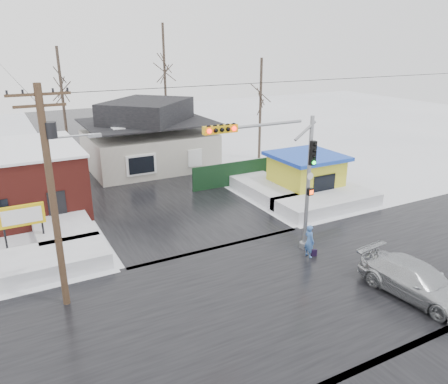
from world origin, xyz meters
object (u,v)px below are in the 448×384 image
traffic_signal (284,170)px  kiosk (306,174)px  pedestrian (309,241)px  car (416,281)px  utility_pole (53,187)px  marquee_sign (22,217)px

traffic_signal → kiosk: 10.43m
traffic_signal → pedestrian: 3.95m
traffic_signal → pedestrian: size_ratio=4.08×
traffic_signal → car: (2.84, -5.91, -3.80)m
utility_pole → car: size_ratio=1.77×
kiosk → car: (-4.23, -12.94, -0.73)m
marquee_sign → pedestrian: bearing=-30.6°
marquee_sign → kiosk: 18.51m
traffic_signal → marquee_sign: (-11.43, 6.53, -2.62)m
kiosk → pedestrian: size_ratio=2.68×
car → kiosk: bearing=65.3°
kiosk → car: size_ratio=0.91×
utility_pole → car: (13.20, -6.44, -4.38)m
traffic_signal → marquee_sign: traffic_signal is taller
traffic_signal → pedestrian: (1.12, -0.89, -3.68)m
car → pedestrian: bearing=102.4°
car → utility_pole: bearing=147.4°
pedestrian → car: size_ratio=0.34×
utility_pole → marquee_sign: bearing=100.1°
kiosk → car: bearing=-108.1°
marquee_sign → kiosk: (18.50, 0.50, -0.46)m
kiosk → pedestrian: bearing=-126.9°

